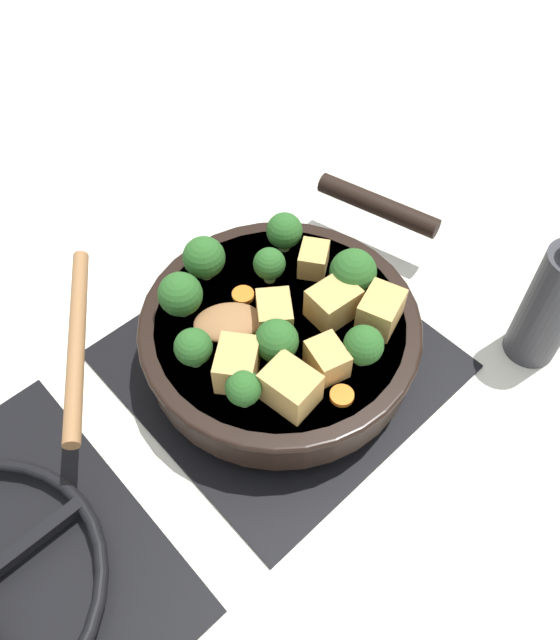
{
  "coord_description": "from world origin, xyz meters",
  "views": [
    {
      "loc": [
        -0.27,
        0.26,
        0.57
      ],
      "look_at": [
        0.0,
        0.0,
        0.07
      ],
      "focal_mm": 35.0,
      "sensor_mm": 36.0,
      "label": 1
    }
  ],
  "objects": [
    {
      "name": "wooden_spoon",
      "position": [
        0.07,
        0.11,
        0.08
      ],
      "size": [
        0.22,
        0.23,
        0.02
      ],
      "color": "olive",
      "rests_on": "skillet_pan"
    },
    {
      "name": "tofu_cube_center_large",
      "position": [
        -0.07,
        0.01,
        0.09
      ],
      "size": [
        0.04,
        0.04,
        0.03
      ],
      "primitive_type": "cube",
      "rotation": [
        0.0,
        0.0,
        6.02
      ],
      "color": "tan",
      "rests_on": "skillet_pan"
    },
    {
      "name": "ground_plane",
      "position": [
        0.0,
        0.0,
        0.0
      ],
      "size": [
        2.4,
        2.4,
        0.0
      ],
      "primitive_type": "plane",
      "color": "silver"
    },
    {
      "name": "front_burner_grate",
      "position": [
        0.0,
        0.0,
        0.01
      ],
      "size": [
        0.31,
        0.31,
        0.03
      ],
      "color": "black",
      "rests_on": "ground_plane"
    },
    {
      "name": "tofu_cube_mid_small",
      "position": [
        -0.07,
        0.05,
        0.09
      ],
      "size": [
        0.05,
        0.04,
        0.04
      ],
      "primitive_type": "cube",
      "rotation": [
        0.0,
        0.0,
        3.27
      ],
      "color": "tan",
      "rests_on": "skillet_pan"
    },
    {
      "name": "tofu_cube_west_chunk",
      "position": [
        -0.02,
        0.07,
        0.09
      ],
      "size": [
        0.06,
        0.06,
        0.04
      ],
      "primitive_type": "cube",
      "rotation": [
        0.0,
        0.0,
        2.24
      ],
      "color": "tan",
      "rests_on": "skillet_pan"
    },
    {
      "name": "broccoli_floret_east_rim",
      "position": [
        0.1,
        0.02,
        0.1
      ],
      "size": [
        0.04,
        0.04,
        0.05
      ],
      "color": "#709956",
      "rests_on": "skillet_pan"
    },
    {
      "name": "broccoli_floret_south_cluster",
      "position": [
        0.02,
        0.09,
        0.1
      ],
      "size": [
        0.04,
        0.04,
        0.04
      ],
      "color": "#709956",
      "rests_on": "skillet_pan"
    },
    {
      "name": "carrot_slice_near_center",
      "position": [
        -0.1,
        0.02,
        0.08
      ],
      "size": [
        0.02,
        0.02,
        0.01
      ],
      "primitive_type": "cylinder",
      "color": "orange",
      "rests_on": "skillet_pan"
    },
    {
      "name": "tofu_cube_back_piece",
      "position": [
        -0.0,
        0.01,
        0.09
      ],
      "size": [
        0.05,
        0.05,
        0.03
      ],
      "primitive_type": "cube",
      "rotation": [
        0.0,
        0.0,
        2.5
      ],
      "color": "tan",
      "rests_on": "skillet_pan"
    },
    {
      "name": "broccoli_floret_near_spoon",
      "position": [
        0.07,
        0.06,
        0.1
      ],
      "size": [
        0.04,
        0.04,
        0.05
      ],
      "color": "#709956",
      "rests_on": "skillet_pan"
    },
    {
      "name": "tofu_cube_near_handle",
      "position": [
        0.03,
        -0.07,
        0.09
      ],
      "size": [
        0.04,
        0.05,
        0.03
      ],
      "primitive_type": "cube",
      "rotation": [
        0.0,
        0.0,
        5.33
      ],
      "color": "tan",
      "rests_on": "skillet_pan"
    },
    {
      "name": "carrot_slice_orange_thin",
      "position": [
        0.05,
        0.01,
        0.08
      ],
      "size": [
        0.02,
        0.02,
        0.01
      ],
      "primitive_type": "cylinder",
      "color": "orange",
      "rests_on": "skillet_pan"
    },
    {
      "name": "skillet_pan",
      "position": [
        0.0,
        -0.0,
        0.05
      ],
      "size": [
        0.28,
        0.38,
        0.05
      ],
      "color": "black",
      "rests_on": "front_burner_grate"
    },
    {
      "name": "tofu_cube_front_piece",
      "position": [
        -0.03,
        -0.04,
        0.09
      ],
      "size": [
        0.04,
        0.05,
        0.04
      ],
      "primitive_type": "cube",
      "rotation": [
        0.0,
        0.0,
        4.63
      ],
      "color": "tan",
      "rests_on": "skillet_pan"
    },
    {
      "name": "pepper_mill",
      "position": [
        -0.17,
        -0.21,
        0.08
      ],
      "size": [
        0.05,
        0.05,
        0.18
      ],
      "color": "#333338",
      "rests_on": "ground_plane"
    },
    {
      "name": "tofu_cube_east_chunk",
      "position": [
        -0.07,
        -0.07,
        0.09
      ],
      "size": [
        0.05,
        0.05,
        0.04
      ],
      "primitive_type": "cube",
      "rotation": [
        0.0,
        0.0,
        5.05
      ],
      "color": "tan",
      "rests_on": "skillet_pan"
    },
    {
      "name": "broccoli_floret_tall_stem",
      "position": [
        -0.09,
        -0.02,
        0.1
      ],
      "size": [
        0.04,
        0.04,
        0.05
      ],
      "color": "#709956",
      "rests_on": "skillet_pan"
    },
    {
      "name": "broccoli_floret_north_edge",
      "position": [
        -0.03,
        0.03,
        0.1
      ],
      "size": [
        0.04,
        0.04,
        0.05
      ],
      "color": "#709956",
      "rests_on": "skillet_pan"
    },
    {
      "name": "broccoli_floret_center_top",
      "position": [
        0.05,
        -0.03,
        0.1
      ],
      "size": [
        0.03,
        0.03,
        0.04
      ],
      "color": "#709956",
      "rests_on": "skillet_pan"
    },
    {
      "name": "broccoli_floret_small_inner",
      "position": [
        -0.05,
        0.09,
        0.1
      ],
      "size": [
        0.03,
        0.03,
        0.04
      ],
      "color": "#709956",
      "rests_on": "skillet_pan"
    },
    {
      "name": "broccoli_floret_west_rim",
      "position": [
        -0.02,
        -0.08,
        0.1
      ],
      "size": [
        0.05,
        0.05,
        0.05
      ],
      "color": "#709956",
      "rests_on": "skillet_pan"
    },
    {
      "name": "carrot_slice_edge_slice",
      "position": [
        0.11,
        -0.0,
        0.08
      ],
      "size": [
        0.03,
        0.03,
        0.01
      ],
      "primitive_type": "cylinder",
      "color": "orange",
      "rests_on": "skillet_pan"
    },
    {
      "name": "broccoli_floret_mid_floret",
      "position": [
        0.07,
        -0.07,
        0.1
      ],
      "size": [
        0.04,
        0.04,
        0.05
      ],
      "color": "#709956",
      "rests_on": "skillet_pan"
    }
  ]
}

